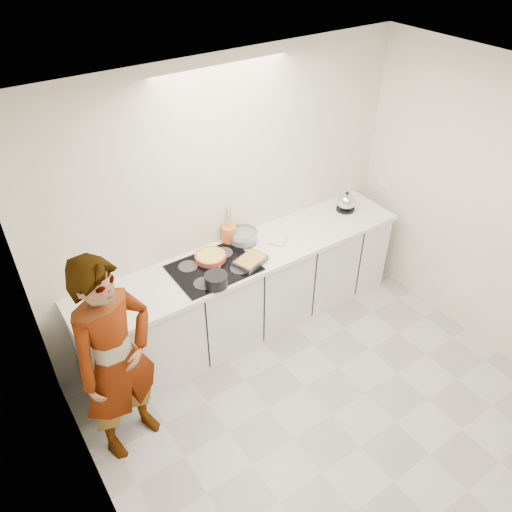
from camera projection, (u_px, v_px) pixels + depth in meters
floor at (331, 415)px, 4.21m from camera, size 3.60×3.20×0.00m
ceiling at (375, 117)px, 2.65m from camera, size 3.60×3.20×0.00m
wall_back at (226, 202)px, 4.49m from camera, size 3.60×0.00×2.60m
wall_left at (93, 428)px, 2.62m from camera, size 0.00×3.20×2.60m
wall_right at (502, 220)px, 4.26m from camera, size 0.02×3.20×2.60m
base_cabinets at (247, 294)px, 4.79m from camera, size 3.20×0.58×0.87m
countertop at (246, 256)px, 4.52m from camera, size 3.24×0.64×0.04m
hob at (214, 268)px, 4.34m from camera, size 0.72×0.54×0.01m
tart_dish at (211, 257)px, 4.41m from camera, size 0.30×0.30×0.05m
saucepan at (216, 280)px, 4.10m from camera, size 0.25×0.25×0.18m
baking_dish at (250, 261)px, 4.36m from camera, size 0.32×0.27×0.05m
mixing_bowl at (243, 237)px, 4.63m from camera, size 0.31×0.31×0.12m
tea_towel at (278, 239)px, 4.67m from camera, size 0.25×0.24×0.03m
kettle at (346, 202)px, 5.07m from camera, size 0.21×0.21×0.22m
utensil_crock at (229, 234)px, 4.62m from camera, size 0.15×0.15×0.17m
cook at (117, 361)px, 3.53m from camera, size 0.75×0.60×1.78m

